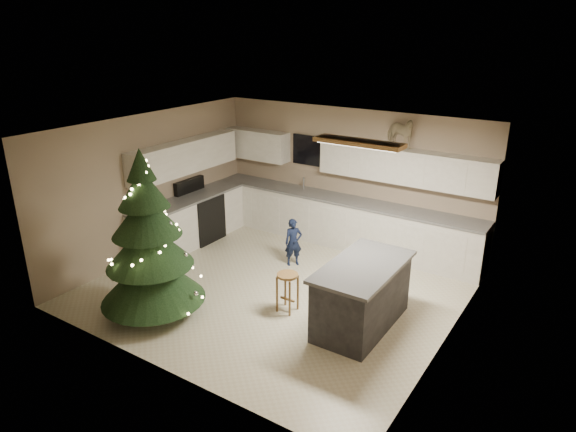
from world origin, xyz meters
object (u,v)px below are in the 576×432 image
object	(u,v)px
bar_stool	(287,283)
christmas_tree	(149,249)
island	(362,295)
toddler	(293,242)
rocking_horse	(399,132)

from	to	relation	value
bar_stool	christmas_tree	distance (m)	2.06
island	christmas_tree	world-z (taller)	christmas_tree
christmas_tree	toddler	distance (m)	2.71
bar_stool	christmas_tree	world-z (taller)	christmas_tree
island	toddler	world-z (taller)	island
island	rocking_horse	distance (m)	3.19
christmas_tree	rocking_horse	size ratio (longest dim) A/B	3.64
bar_stool	toddler	world-z (taller)	toddler
christmas_tree	toddler	xyz separation A→B (m)	(0.84, 2.51, -0.60)
island	christmas_tree	size ratio (longest dim) A/B	0.68
rocking_horse	island	bearing A→B (deg)	-147.68
christmas_tree	rocking_horse	xyz separation A→B (m)	(2.11, 3.92, 1.26)
toddler	rocking_horse	bearing A→B (deg)	1.49
christmas_tree	bar_stool	bearing A→B (deg)	34.73
bar_stool	rocking_horse	bearing A→B (deg)	80.14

